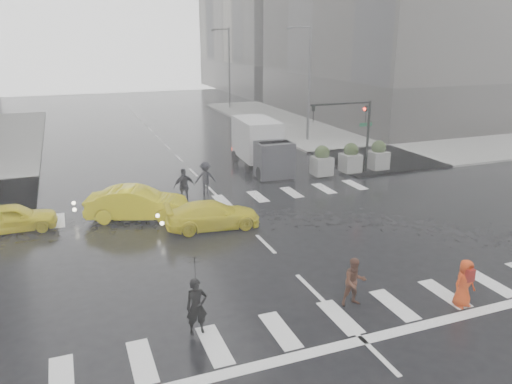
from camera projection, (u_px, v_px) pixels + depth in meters
name	position (u px, v px, depth m)	size (l,w,h in m)	color
ground	(266.00, 244.00, 20.60)	(120.00, 120.00, 0.00)	black
sidewalk_ne	(398.00, 134.00, 42.85)	(35.00, 35.00, 0.15)	slate
road_markings	(266.00, 244.00, 20.60)	(18.00, 48.00, 0.01)	silver
traffic_signal_pole	(354.00, 123.00, 29.85)	(4.45, 0.42, 4.50)	black
street_lamp_near	(308.00, 79.00, 38.85)	(2.15, 0.22, 9.00)	#59595B
street_lamp_far	(228.00, 65.00, 56.63)	(2.15, 0.22, 9.00)	#59595B
planter_west	(322.00, 161.00, 30.01)	(1.10, 1.10, 1.80)	slate
planter_mid	(351.00, 158.00, 30.70)	(1.10, 1.10, 1.80)	slate
planter_east	(378.00, 156.00, 31.38)	(1.10, 1.10, 1.80)	slate
pedestrian_black	(196.00, 283.00, 14.01)	(1.00, 1.01, 2.43)	black
pedestrian_brown	(355.00, 282.00, 15.75)	(0.78, 0.61, 1.60)	#4E2A1C
pedestrian_orange	(465.00, 283.00, 15.68)	(0.80, 0.54, 1.58)	red
pedestrian_far_a	(184.00, 186.00, 25.18)	(1.09, 0.67, 1.87)	black
pedestrian_far_b	(205.00, 178.00, 26.92)	(1.13, 0.62, 1.75)	black
taxi_front	(12.00, 218.00, 21.77)	(1.47, 3.66, 1.25)	yellow
taxi_mid	(137.00, 203.00, 23.20)	(1.61, 4.62, 1.52)	yellow
taxi_rear	(213.00, 215.00, 22.15)	(1.71, 3.70, 1.22)	yellow
box_truck	(261.00, 144.00, 31.44)	(2.20, 5.87, 3.12)	silver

